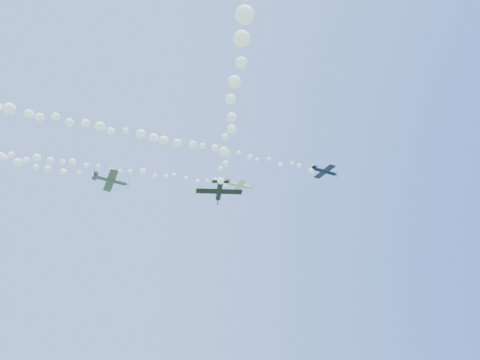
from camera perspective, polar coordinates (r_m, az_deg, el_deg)
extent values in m
cylinder|color=silver|center=(100.73, -0.20, -0.75)|extent=(6.05, 0.99, 1.31)
cone|color=silver|center=(101.43, 1.56, -1.11)|extent=(0.78, 0.82, 0.85)
cone|color=#9F3312|center=(101.54, 1.80, -1.16)|extent=(0.33, 0.29, 0.30)
cube|color=black|center=(101.51, 1.74, -1.15)|extent=(0.21, 0.25, 1.90)
cube|color=silver|center=(100.73, -0.07, -0.84)|extent=(1.73, 7.43, 0.70)
cube|color=silver|center=(100.25, -1.67, -0.41)|extent=(0.93, 2.62, 0.30)
cube|color=#9F3312|center=(100.48, -1.68, -0.13)|extent=(1.04, 0.19, 1.27)
sphere|color=black|center=(101.07, 0.28, -0.65)|extent=(0.80, 0.78, 0.81)
cylinder|color=#0C1535|center=(98.73, 11.78, 1.25)|extent=(6.39, 0.99, 1.39)
cone|color=#0C1535|center=(100.30, 13.47, 0.77)|extent=(0.81, 0.86, 0.90)
cone|color=silver|center=(100.52, 13.70, 0.71)|extent=(0.34, 0.30, 0.32)
cube|color=black|center=(100.46, 13.64, 0.72)|extent=(0.25, 0.32, 2.01)
cube|color=#0C1535|center=(98.79, 11.91, 1.15)|extent=(2.37, 7.91, 1.01)
cube|color=#0C1535|center=(97.53, 10.34, 1.69)|extent=(1.17, 2.82, 0.41)
cube|color=silver|center=(97.77, 10.31, 2.00)|extent=(1.11, 0.31, 1.34)
sphere|color=black|center=(99.32, 12.23, 1.33)|extent=(0.90, 0.90, 0.88)
cylinder|color=#3D4458|center=(79.93, -18.09, 0.03)|extent=(5.88, 2.81, 1.12)
cone|color=#3D4458|center=(80.18, -15.88, -0.56)|extent=(0.96, 0.99, 0.83)
cone|color=navy|center=(80.22, -15.57, -0.64)|extent=(0.39, 0.36, 0.29)
cube|color=black|center=(80.21, -15.65, -0.61)|extent=(0.11, 0.42, 1.87)
cube|color=#3D4458|center=(79.87, -17.93, -0.09)|extent=(2.99, 7.39, 1.24)
cube|color=#3D4458|center=(79.84, -19.93, 0.54)|extent=(1.36, 2.66, 0.48)
cube|color=navy|center=(80.16, -19.91, 0.86)|extent=(0.96, 0.45, 1.23)
sphere|color=black|center=(80.20, -17.46, 0.09)|extent=(0.86, 0.94, 0.84)
cylinder|color=black|center=(67.36, -2.96, -1.44)|extent=(1.48, 6.36, 0.90)
cone|color=black|center=(70.39, -3.16, -2.73)|extent=(0.91, 0.81, 0.84)
cone|color=gold|center=(70.82, -3.19, -2.90)|extent=(0.32, 0.34, 0.30)
cube|color=black|center=(70.70, -3.18, -2.85)|extent=(0.21, 0.08, 2.00)
cube|color=black|center=(67.53, -2.98, -1.64)|extent=(7.92, 2.53, 0.38)
cube|color=black|center=(64.89, -2.78, -0.24)|extent=(2.82, 1.23, 0.17)
cube|color=gold|center=(65.10, -2.78, 0.24)|extent=(0.26, 1.01, 1.27)
sphere|color=black|center=(68.33, -3.02, -1.49)|extent=(0.87, 0.85, 0.78)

